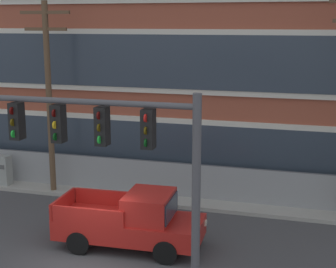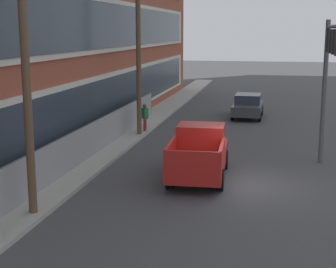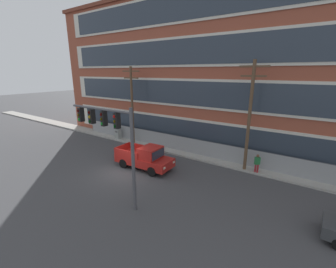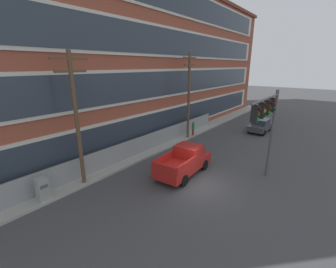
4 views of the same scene
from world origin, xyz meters
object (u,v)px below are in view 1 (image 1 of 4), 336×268
electrical_cabinet (4,172)px  pickup_truck_red (133,221)px  traffic_signal_mast (122,158)px  utility_pole_near_corner (49,91)px

electrical_cabinet → pickup_truck_red: bearing=-29.1°
traffic_signal_mast → utility_pole_near_corner: (-7.08, 9.37, 0.12)m
electrical_cabinet → utility_pole_near_corner: bearing=-1.2°
pickup_truck_red → electrical_cabinet: pickup_truck_red is taller
pickup_truck_red → utility_pole_near_corner: (-5.49, 4.44, 3.77)m
traffic_signal_mast → electrical_cabinet: 14.04m
traffic_signal_mast → electrical_cabinet: (-9.68, 9.42, -3.83)m
pickup_truck_red → utility_pole_near_corner: bearing=141.0°
traffic_signal_mast → pickup_truck_red: 6.33m
utility_pole_near_corner → electrical_cabinet: utility_pole_near_corner is taller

